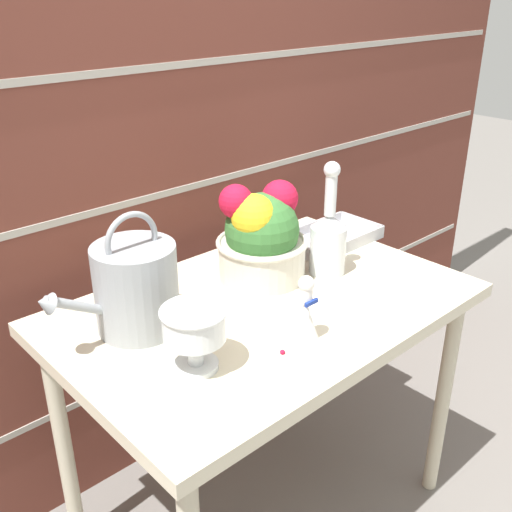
{
  "coord_description": "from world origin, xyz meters",
  "views": [
    {
      "loc": [
        -0.93,
        -0.98,
        1.5
      ],
      "look_at": [
        0.0,
        0.03,
        0.86
      ],
      "focal_mm": 42.0,
      "sensor_mm": 36.0,
      "label": 1
    }
  ],
  "objects_px": {
    "flower_planter": "(261,236)",
    "figurine_vase": "(305,315)",
    "watering_can": "(135,287)",
    "glass_decanter": "(328,238)",
    "wire_tray": "(331,239)",
    "crystal_pedestal_bowl": "(194,328)"
  },
  "relations": [
    {
      "from": "watering_can",
      "to": "glass_decanter",
      "type": "distance_m",
      "value": 0.57
    },
    {
      "from": "watering_can",
      "to": "wire_tray",
      "type": "distance_m",
      "value": 0.74
    },
    {
      "from": "watering_can",
      "to": "wire_tray",
      "type": "relative_size",
      "value": 1.08
    },
    {
      "from": "flower_planter",
      "to": "wire_tray",
      "type": "relative_size",
      "value": 0.88
    },
    {
      "from": "flower_planter",
      "to": "figurine_vase",
      "type": "distance_m",
      "value": 0.34
    },
    {
      "from": "flower_planter",
      "to": "crystal_pedestal_bowl",
      "type": "bearing_deg",
      "value": -150.93
    },
    {
      "from": "flower_planter",
      "to": "glass_decanter",
      "type": "xyz_separation_m",
      "value": [
        0.16,
        -0.1,
        -0.02
      ]
    },
    {
      "from": "watering_can",
      "to": "flower_planter",
      "type": "bearing_deg",
      "value": -0.32
    },
    {
      "from": "glass_decanter",
      "to": "wire_tray",
      "type": "relative_size",
      "value": 1.03
    },
    {
      "from": "watering_can",
      "to": "wire_tray",
      "type": "height_order",
      "value": "watering_can"
    },
    {
      "from": "watering_can",
      "to": "figurine_vase",
      "type": "bearing_deg",
      "value": -50.28
    },
    {
      "from": "flower_planter",
      "to": "glass_decanter",
      "type": "bearing_deg",
      "value": -32.51
    },
    {
      "from": "watering_can",
      "to": "glass_decanter",
      "type": "xyz_separation_m",
      "value": [
        0.56,
        -0.1,
        -0.0
      ]
    },
    {
      "from": "watering_can",
      "to": "figurine_vase",
      "type": "distance_m",
      "value": 0.4
    },
    {
      "from": "watering_can",
      "to": "glass_decanter",
      "type": "relative_size",
      "value": 1.05
    },
    {
      "from": "figurine_vase",
      "to": "flower_planter",
      "type": "bearing_deg",
      "value": 64.39
    },
    {
      "from": "crystal_pedestal_bowl",
      "to": "flower_planter",
      "type": "bearing_deg",
      "value": 29.07
    },
    {
      "from": "flower_planter",
      "to": "figurine_vase",
      "type": "relative_size",
      "value": 1.68
    },
    {
      "from": "glass_decanter",
      "to": "flower_planter",
      "type": "bearing_deg",
      "value": 147.49
    },
    {
      "from": "flower_planter",
      "to": "figurine_vase",
      "type": "xyz_separation_m",
      "value": [
        -0.14,
        -0.3,
        -0.06
      ]
    },
    {
      "from": "watering_can",
      "to": "crystal_pedestal_bowl",
      "type": "distance_m",
      "value": 0.22
    },
    {
      "from": "crystal_pedestal_bowl",
      "to": "glass_decanter",
      "type": "relative_size",
      "value": 0.45
    }
  ]
}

